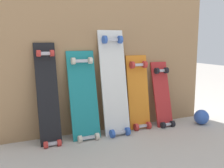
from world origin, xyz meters
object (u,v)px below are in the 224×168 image
object	(u,v)px
skateboard_red	(163,98)
rubber_ball	(201,117)
skateboard_orange	(139,95)
skateboard_teal	(84,99)
skateboard_white	(114,86)
skateboard_black	(48,98)

from	to	relation	value
skateboard_red	rubber_ball	world-z (taller)	skateboard_red
skateboard_red	skateboard_orange	bearing A→B (deg)	173.68
skateboard_teal	skateboard_red	bearing A→B (deg)	0.23
skateboard_orange	skateboard_teal	bearing A→B (deg)	-176.76
skateboard_teal	rubber_ball	world-z (taller)	skateboard_teal
skateboard_teal	skateboard_white	bearing A→B (deg)	-0.84
skateboard_black	skateboard_teal	world-z (taller)	skateboard_black
skateboard_white	skateboard_teal	bearing A→B (deg)	179.16
skateboard_black	skateboard_orange	world-z (taller)	skateboard_black
skateboard_black	skateboard_red	world-z (taller)	skateboard_black
skateboard_black	skateboard_white	xyz separation A→B (m)	(0.58, -0.00, 0.06)
skateboard_black	skateboard_white	bearing A→B (deg)	-0.36
skateboard_white	skateboard_orange	xyz separation A→B (m)	(0.26, 0.03, -0.11)
skateboard_red	rubber_ball	xyz separation A→B (m)	(0.36, -0.15, -0.20)
skateboard_red	skateboard_white	bearing A→B (deg)	-179.20
skateboard_black	skateboard_white	distance (m)	0.58
rubber_ball	skateboard_orange	bearing A→B (deg)	163.74
skateboard_orange	rubber_ball	size ratio (longest dim) A/B	5.13
skateboard_white	skateboard_red	size ratio (longest dim) A/B	1.43
skateboard_white	skateboard_orange	bearing A→B (deg)	7.51
skateboard_orange	rubber_ball	world-z (taller)	skateboard_orange
skateboard_orange	skateboard_white	bearing A→B (deg)	-172.49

